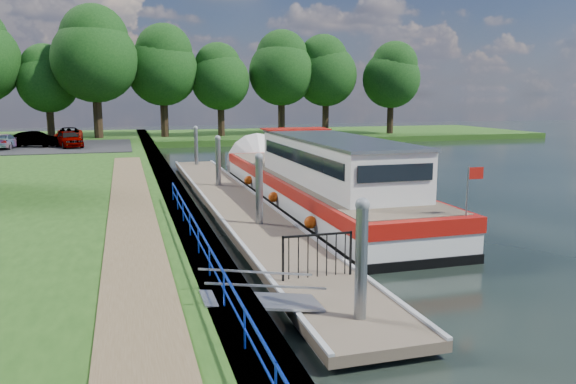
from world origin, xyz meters
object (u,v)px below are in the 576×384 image
object	(u,v)px
car_a	(69,139)
car_c	(5,141)
car_b	(35,139)
car_d	(69,135)
pontoon	(236,206)
barge	(310,180)

from	to	relation	value
car_a	car_c	xyz separation A→B (m)	(-4.70, 0.28, -0.11)
car_b	car_d	xyz separation A→B (m)	(2.19, 3.87, 0.03)
car_a	car_d	distance (m)	4.80
pontoon	car_a	bearing A→B (deg)	110.06
car_a	car_b	distance (m)	2.74
car_c	car_a	bearing A→B (deg)	-177.65
car_b	car_d	distance (m)	4.45
pontoon	car_b	size ratio (longest dim) A/B	7.96
barge	car_d	world-z (taller)	barge
car_a	car_c	world-z (taller)	car_a
pontoon	barge	world-z (taller)	barge
barge	car_d	distance (m)	30.95
car_d	barge	bearing A→B (deg)	-67.22
car_a	car_d	world-z (taller)	car_a
barge	car_b	xyz separation A→B (m)	(-14.93, 24.33, 0.37)
barge	car_d	bearing A→B (deg)	114.32
car_d	car_c	bearing A→B (deg)	-135.29
car_c	car_b	bearing A→B (deg)	-157.76
pontoon	barge	distance (m)	3.75
car_a	car_c	bearing A→B (deg)	159.62
pontoon	car_c	xyz separation A→B (m)	(-13.46, 24.26, 1.22)
pontoon	car_c	bearing A→B (deg)	119.03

